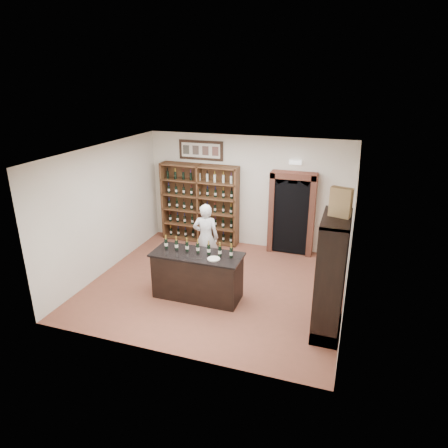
{
  "coord_description": "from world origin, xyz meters",
  "views": [
    {
      "loc": [
        2.7,
        -7.48,
        4.42
      ],
      "look_at": [
        0.08,
        0.3,
        1.37
      ],
      "focal_mm": 32.0,
      "sensor_mm": 36.0,
      "label": 1
    }
  ],
  "objects": [
    {
      "name": "floor",
      "position": [
        0.0,
        0.0,
        0.0
      ],
      "size": [
        5.5,
        5.5,
        0.0
      ],
      "primitive_type": "plane",
      "color": "brown",
      "rests_on": "ground"
    },
    {
      "name": "ceiling",
      "position": [
        0.0,
        0.0,
        3.0
      ],
      "size": [
        5.5,
        5.5,
        0.0
      ],
      "primitive_type": "plane",
      "rotation": [
        3.14,
        0.0,
        0.0
      ],
      "color": "white",
      "rests_on": "wall_back"
    },
    {
      "name": "wall_back",
      "position": [
        0.0,
        2.5,
        1.5
      ],
      "size": [
        5.5,
        0.04,
        3.0
      ],
      "primitive_type": "cube",
      "color": "silver",
      "rests_on": "ground"
    },
    {
      "name": "wall_left",
      "position": [
        -2.75,
        0.0,
        1.5
      ],
      "size": [
        0.04,
        5.0,
        3.0
      ],
      "primitive_type": "cube",
      "color": "silver",
      "rests_on": "ground"
    },
    {
      "name": "wall_right",
      "position": [
        2.75,
        0.0,
        1.5
      ],
      "size": [
        0.04,
        5.0,
        3.0
      ],
      "primitive_type": "cube",
      "color": "silver",
      "rests_on": "ground"
    },
    {
      "name": "wine_shelf",
      "position": [
        -1.3,
        2.33,
        1.1
      ],
      "size": [
        2.2,
        0.38,
        2.2
      ],
      "color": "brown",
      "rests_on": "ground"
    },
    {
      "name": "framed_picture",
      "position": [
        -1.3,
        2.47,
        2.55
      ],
      "size": [
        1.25,
        0.04,
        0.52
      ],
      "primitive_type": "cube",
      "color": "black",
      "rests_on": "wall_back"
    },
    {
      "name": "arched_doorway",
      "position": [
        1.25,
        2.33,
        1.14
      ],
      "size": [
        1.17,
        0.35,
        2.17
      ],
      "color": "black",
      "rests_on": "ground"
    },
    {
      "name": "emergency_light",
      "position": [
        1.25,
        2.42,
        2.4
      ],
      "size": [
        0.3,
        0.1,
        0.1
      ],
      "primitive_type": "cube",
      "color": "white",
      "rests_on": "wall_back"
    },
    {
      "name": "tasting_counter",
      "position": [
        -0.2,
        -0.6,
        0.49
      ],
      "size": [
        1.88,
        0.78,
        1.0
      ],
      "color": "black",
      "rests_on": "ground"
    },
    {
      "name": "counter_bottle_0",
      "position": [
        -0.92,
        -0.55,
        1.11
      ],
      "size": [
        0.07,
        0.07,
        0.3
      ],
      "color": "black",
      "rests_on": "tasting_counter"
    },
    {
      "name": "counter_bottle_1",
      "position": [
        -0.68,
        -0.55,
        1.11
      ],
      "size": [
        0.07,
        0.07,
        0.3
      ],
      "color": "black",
      "rests_on": "tasting_counter"
    },
    {
      "name": "counter_bottle_2",
      "position": [
        -0.44,
        -0.55,
        1.11
      ],
      "size": [
        0.07,
        0.07,
        0.3
      ],
      "color": "black",
      "rests_on": "tasting_counter"
    },
    {
      "name": "counter_bottle_3",
      "position": [
        -0.2,
        -0.55,
        1.11
      ],
      "size": [
        0.07,
        0.07,
        0.3
      ],
      "color": "black",
      "rests_on": "tasting_counter"
    },
    {
      "name": "counter_bottle_4",
      "position": [
        0.04,
        -0.55,
        1.11
      ],
      "size": [
        0.07,
        0.07,
        0.3
      ],
      "color": "black",
      "rests_on": "tasting_counter"
    },
    {
      "name": "counter_bottle_5",
      "position": [
        0.28,
        -0.55,
        1.11
      ],
      "size": [
        0.07,
        0.07,
        0.3
      ],
      "color": "black",
      "rests_on": "tasting_counter"
    },
    {
      "name": "counter_bottle_6",
      "position": [
        0.52,
        -0.55,
        1.11
      ],
      "size": [
        0.07,
        0.07,
        0.3
      ],
      "color": "black",
      "rests_on": "tasting_counter"
    },
    {
      "name": "side_cabinet",
      "position": [
        2.52,
        -0.9,
        0.75
      ],
      "size": [
        0.48,
        1.2,
        2.2
      ],
      "color": "black",
      "rests_on": "ground"
    },
    {
      "name": "shopkeeper",
      "position": [
        -0.49,
        0.65,
        0.83
      ],
      "size": [
        0.67,
        0.51,
        1.67
      ],
      "primitive_type": "imported",
      "rotation": [
        0.0,
        0.0,
        3.33
      ],
      "color": "silver",
      "rests_on": "ground"
    },
    {
      "name": "plate",
      "position": [
        0.22,
        -0.74,
        1.01
      ],
      "size": [
        0.25,
        0.25,
        0.02
      ],
      "primitive_type": "cylinder",
      "color": "beige",
      "rests_on": "tasting_counter"
    },
    {
      "name": "wine_crate",
      "position": [
        2.52,
        -0.86,
        2.45
      ],
      "size": [
        0.38,
        0.24,
        0.5
      ],
      "primitive_type": "cube",
      "rotation": [
        0.0,
        0.0,
        -0.3
      ],
      "color": "tan",
      "rests_on": "side_cabinet"
    }
  ]
}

